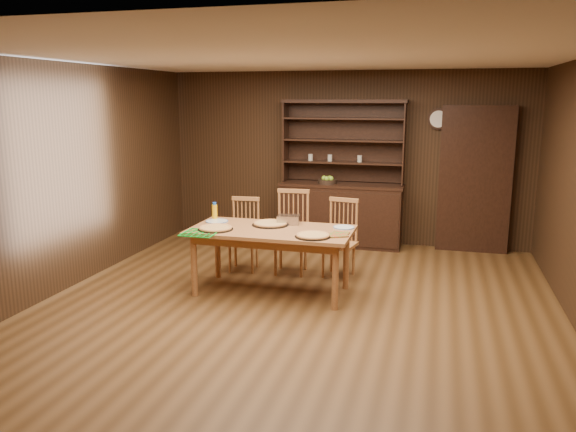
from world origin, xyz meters
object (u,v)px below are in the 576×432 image
(dining_table, at_px, (271,236))
(chair_right, at_px, (341,235))
(juice_bottle, at_px, (215,212))
(chair_center, at_px, (292,229))
(chair_left, at_px, (245,232))
(china_hutch, at_px, (341,206))

(dining_table, xyz_separation_m, chair_right, (0.65, 0.86, -0.15))
(juice_bottle, bearing_deg, dining_table, -19.61)
(chair_center, bearing_deg, chair_left, -179.04)
(chair_center, bearing_deg, dining_table, -95.03)
(dining_table, xyz_separation_m, chair_center, (0.02, 0.85, -0.10))
(china_hutch, xyz_separation_m, dining_table, (-0.39, -2.36, 0.07))
(chair_left, distance_m, juice_bottle, 0.65)
(chair_left, height_order, juice_bottle, juice_bottle)
(chair_center, relative_size, juice_bottle, 4.94)
(chair_right, bearing_deg, chair_left, -167.29)
(china_hutch, relative_size, chair_center, 2.06)
(dining_table, xyz_separation_m, chair_left, (-0.61, 0.79, -0.17))
(dining_table, relative_size, chair_left, 1.94)
(china_hutch, xyz_separation_m, chair_right, (0.26, -1.50, -0.08))
(chair_left, xyz_separation_m, juice_bottle, (-0.20, -0.51, 0.35))
(dining_table, bearing_deg, china_hutch, 80.60)
(china_hutch, distance_m, chair_right, 1.52)
(chair_left, bearing_deg, chair_right, -2.44)
(chair_left, height_order, chair_center, chair_center)
(chair_left, xyz_separation_m, chair_center, (0.62, 0.05, 0.07))
(china_hutch, relative_size, chair_right, 2.23)
(juice_bottle, bearing_deg, chair_right, 21.44)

